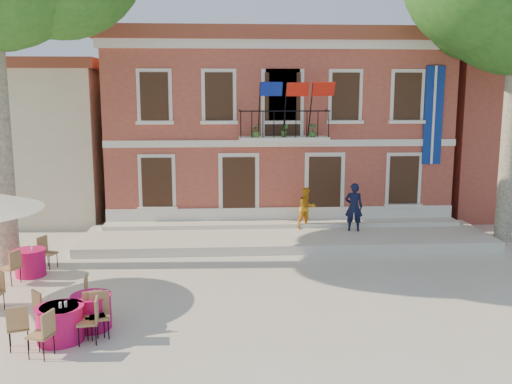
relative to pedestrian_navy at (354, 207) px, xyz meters
The scene contains 10 objects.
ground 6.50m from the pedestrian_navy, 133.62° to the right, with size 90.00×90.00×0.00m, color beige.
main_building 6.44m from the pedestrian_navy, 114.19° to the left, with size 13.50×9.59×7.50m.
neighbor_west 15.44m from the pedestrian_navy, 155.38° to the left, with size 9.40×9.40×6.40m.
terrace 2.62m from the pedestrian_navy, behind, with size 14.00×3.40×0.30m, color silver.
pedestrian_navy is the anchor object (origin of this frame).
pedestrian_orange 1.68m from the pedestrian_navy, 163.58° to the left, with size 0.72×0.56×1.49m, color orange.
cafe_table_0 11.31m from the pedestrian_navy, 135.15° to the right, with size 1.78×1.83×0.95m.
cafe_table_1 11.42m from the pedestrian_navy, 135.31° to the right, with size 1.95×1.03×0.95m.
cafe_table_3 10.72m from the pedestrian_navy, 160.82° to the right, with size 1.16×1.93×0.95m.
cafe_table_4 10.55m from the pedestrian_navy, 135.80° to the right, with size 0.90×1.95×0.95m.
Camera 1 is at (-0.26, -14.81, 5.15)m, focal length 40.00 mm.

